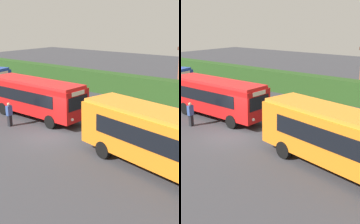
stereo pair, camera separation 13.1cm
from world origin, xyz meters
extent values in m
plane|color=#38383D|center=(0.00, 0.00, 0.00)|extent=(98.59, 98.59, 0.00)
cube|color=black|center=(-10.22, 4.15, 1.96)|extent=(0.57, 1.94, 0.96)
cube|color=silver|center=(-10.22, 4.15, 2.65)|extent=(0.40, 1.31, 0.28)
sphere|color=silver|center=(-10.39, 4.80, 0.90)|extent=(0.22, 0.22, 0.22)
sphere|color=silver|center=(-10.03, 3.50, 0.90)|extent=(0.22, 0.22, 0.22)
cube|color=red|center=(-3.75, 2.30, 1.68)|extent=(8.83, 2.46, 2.27)
cube|color=red|center=(-3.75, 2.30, 2.92)|extent=(8.57, 2.27, 0.20)
cube|color=black|center=(-4.05, 3.53, 1.96)|extent=(6.88, 0.07, 0.91)
cube|color=black|center=(-4.06, 1.07, 1.96)|extent=(6.88, 0.07, 0.91)
cube|color=black|center=(0.68, 2.28, 1.96)|extent=(0.05, 1.99, 0.95)
cube|color=silver|center=(0.68, 2.28, 2.64)|extent=(0.05, 1.33, 0.28)
cylinder|color=black|center=(-1.01, 3.40, 0.50)|extent=(1.00, 0.28, 1.00)
cylinder|color=black|center=(-1.02, 1.17, 0.50)|extent=(1.00, 0.28, 1.00)
cylinder|color=black|center=(-6.48, 3.42, 0.50)|extent=(1.00, 0.28, 1.00)
cylinder|color=black|center=(-6.49, 1.20, 0.50)|extent=(1.00, 0.28, 1.00)
sphere|color=silver|center=(0.69, 2.94, 0.90)|extent=(0.22, 0.22, 0.22)
sphere|color=silver|center=(0.69, 1.61, 0.90)|extent=(0.22, 0.22, 0.22)
cube|color=orange|center=(7.85, 0.17, 1.76)|extent=(9.56, 4.09, 2.43)
cube|color=orange|center=(7.85, 0.17, 3.08)|extent=(9.26, 3.85, 0.20)
cube|color=black|center=(7.92, -1.12, 2.05)|extent=(7.12, 1.33, 0.97)
cube|color=black|center=(8.36, 1.35, 2.05)|extent=(7.12, 1.33, 0.97)
cube|color=black|center=(3.27, 1.00, 2.05)|extent=(0.40, 2.01, 1.02)
cube|color=silver|center=(3.27, 1.00, 2.80)|extent=(0.28, 1.35, 0.28)
cylinder|color=black|center=(4.81, -0.44, 0.50)|extent=(1.03, 0.45, 1.00)
cylinder|color=black|center=(5.22, 1.81, 0.50)|extent=(1.03, 0.45, 1.00)
sphere|color=silver|center=(3.13, 0.33, 0.90)|extent=(0.22, 0.22, 0.22)
sphere|color=silver|center=(3.38, 1.67, 0.90)|extent=(0.22, 0.22, 0.22)
cube|color=black|center=(-3.72, -0.31, 0.41)|extent=(0.26, 0.29, 0.83)
cube|color=#334C8C|center=(-3.72, -0.31, 1.19)|extent=(0.30, 0.44, 0.72)
sphere|color=tan|center=(-3.72, -0.31, 1.67)|extent=(0.23, 0.23, 0.23)
cube|color=#27491C|center=(0.00, 12.79, 1.10)|extent=(61.30, 1.48, 2.21)
camera|label=1|loc=(14.09, -13.32, 7.53)|focal=49.15mm
camera|label=2|loc=(14.19, -13.24, 7.53)|focal=49.15mm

